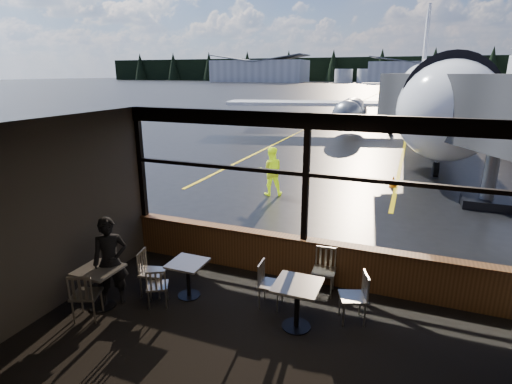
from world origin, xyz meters
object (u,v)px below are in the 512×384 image
Objects in this scene: chair_mid_s at (158,286)px; passenger at (111,262)px; cafe_table_left at (101,288)px; cone_nose at (393,181)px; ground_crew at (271,171)px; airliner at (433,56)px; jet_bridge at (476,142)px; cafe_table_mid at (188,279)px; cafe_table_near at (297,306)px; chair_near_w at (271,285)px; chair_near_n at (324,272)px; chair_near_e at (353,298)px; chair_mid_w at (153,273)px; chair_left_s at (86,295)px.

passenger is at bearing 165.51° from chair_mid_s.
cafe_table_left is 11.63m from cone_nose.
ground_crew is at bearing -146.64° from cone_nose.
cone_nose is (-1.23, -14.02, -5.09)m from airliner.
cone_nose is at bearing 128.76° from jet_bridge.
cafe_table_mid is (-4.50, -23.79, -4.93)m from airliner.
jet_bridge is 8.11m from cafe_table_near.
chair_mid_s is at bearing -72.99° from chair_near_w.
airliner reaches higher than chair_near_w.
chair_near_w is (-0.62, 0.45, 0.03)m from cafe_table_near.
ground_crew is 4.91m from cone_nose.
chair_near_n is (2.42, 1.09, 0.09)m from cafe_table_mid.
chair_near_e is at bearing 96.84° from ground_crew.
cafe_table_mid is (-2.24, 0.20, -0.05)m from cafe_table_near.
cafe_table_mid is at bearing -128.17° from jet_bridge.
cafe_table_near is 0.49× the size of passenger.
airliner is 3.28× the size of jet_bridge.
cafe_table_mid is at bearing -102.47° from airliner.
chair_near_w is at bearing 86.31° from ground_crew.
cafe_table_near is 2.63m from chair_mid_s.
chair_near_e is at bearing 84.43° from chair_mid_w.
chair_mid_w is at bearing -130.81° from jet_bridge.
cafe_table_mid is 7.15m from ground_crew.
ground_crew is at bearing 46.71° from passenger.
airliner reaches higher than cafe_table_left.
chair_near_n is at bearing 95.09° from ground_crew.
jet_bridge is 11.42× the size of chair_mid_w.
chair_left_s is at bearing -41.06° from chair_mid_w.
chair_left_s is (-4.39, -1.63, 0.00)m from chair_near_e.
chair_mid_s is at bearing -103.10° from airliner.
ground_crew is (-3.04, 7.28, 0.45)m from cafe_table_near.
chair_near_n is at bearing -13.81° from passenger.
passenger is at bearing -113.16° from cone_nose.
ground_crew is at bearing -109.34° from airliner.
chair_near_w is at bearing -21.44° from passenger.
airliner is at bearing 85.00° from cone_nose.
chair_mid_w is 0.54× the size of passenger.
airliner is 37.01× the size of chair_near_e.
chair_near_w is at bearing -119.89° from jet_bridge.
chair_left_s is at bearing -134.69° from cafe_table_mid.
airliner is at bearing 49.12° from chair_mid_s.
cone_nose is (3.64, 10.25, -0.19)m from chair_mid_s.
chair_left_s is (-5.79, -25.09, -4.83)m from airliner.
cafe_table_near is at bearing -5.05° from cafe_table_mid.
chair_mid_s is at bearing 83.54° from chair_near_e.
chair_near_e is 2.19× the size of cone_nose.
cafe_table_near is 1.04× the size of chair_mid_s.
passenger is at bearing -149.42° from cafe_table_mid.
cone_nose is at bearing 71.46° from cafe_table_mid.
airliner is 41.31× the size of cafe_table_near.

